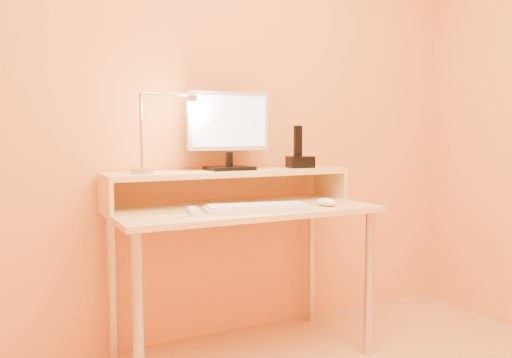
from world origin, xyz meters
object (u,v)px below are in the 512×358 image
lamp_base (142,171)px  keyboard (256,209)px  mouse (326,202)px  monitor_panel (228,121)px  phone_dock (300,162)px  remote_control (194,212)px

lamp_base → keyboard: bearing=-34.0°
lamp_base → mouse: 0.85m
keyboard → mouse: 0.37m
monitor_panel → phone_dock: size_ratio=3.18×
monitor_panel → remote_control: 0.55m
lamp_base → phone_dock: (0.84, 0.03, 0.02)m
mouse → remote_control: mouse is taller
lamp_base → remote_control: (0.16, -0.23, -0.16)m
phone_dock → mouse: size_ratio=1.18×
lamp_base → phone_dock: bearing=2.0°
phone_dock → remote_control: bearing=-149.5°
lamp_base → phone_dock: 0.84m
lamp_base → remote_control: size_ratio=0.60×
phone_dock → keyboard: (-0.41, -0.32, -0.18)m
monitor_panel → mouse: monitor_panel is taller
phone_dock → remote_control: 0.75m
mouse → monitor_panel: bearing=121.6°
remote_control → phone_dock: bearing=32.4°
lamp_base → keyboard: size_ratio=0.22×
monitor_panel → keyboard: bearing=-89.7°
phone_dock → lamp_base: bearing=-168.3°
monitor_panel → lamp_base: size_ratio=4.14×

